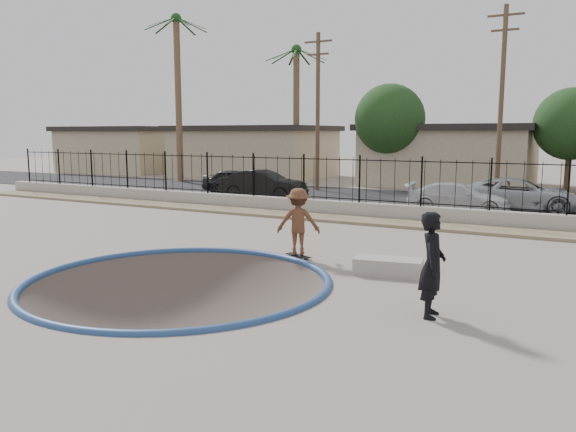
% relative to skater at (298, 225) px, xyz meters
% --- Properties ---
extents(ground, '(120.00, 120.00, 2.20)m').
position_rel_skater_xyz_m(ground, '(-1.26, 9.48, -2.00)').
color(ground, slate).
rests_on(ground, ground).
extents(bowl_pit, '(6.84, 6.84, 1.80)m').
position_rel_skater_xyz_m(bowl_pit, '(-1.26, -3.52, -0.90)').
color(bowl_pit, '#4E423C').
rests_on(bowl_pit, ground).
extents(coping_ring, '(7.04, 7.04, 0.20)m').
position_rel_skater_xyz_m(coping_ring, '(-1.26, -3.52, -0.90)').
color(coping_ring, navy).
rests_on(coping_ring, ground).
extents(rock_strip, '(42.00, 1.60, 0.11)m').
position_rel_skater_xyz_m(rock_strip, '(-1.26, 6.68, -0.85)').
color(rock_strip, tan).
rests_on(rock_strip, ground).
extents(retaining_wall, '(42.00, 0.45, 0.60)m').
position_rel_skater_xyz_m(retaining_wall, '(-1.26, 7.78, -0.60)').
color(retaining_wall, '#9C9389').
rests_on(retaining_wall, ground).
extents(fence, '(40.00, 0.04, 1.80)m').
position_rel_skater_xyz_m(fence, '(-1.26, 7.78, 0.60)').
color(fence, black).
rests_on(fence, retaining_wall).
extents(street, '(90.00, 8.00, 0.04)m').
position_rel_skater_xyz_m(street, '(-1.26, 14.48, -0.88)').
color(street, black).
rests_on(street, ground).
extents(house_west_far, '(10.60, 8.60, 3.90)m').
position_rel_skater_xyz_m(house_west_far, '(-29.26, 23.98, 1.07)').
color(house_west_far, tan).
rests_on(house_west_far, ground).
extents(house_west, '(11.60, 8.60, 3.90)m').
position_rel_skater_xyz_m(house_west, '(-16.26, 23.98, 1.07)').
color(house_west, tan).
rests_on(house_west, ground).
extents(house_center, '(10.60, 8.60, 3.90)m').
position_rel_skater_xyz_m(house_center, '(-1.26, 23.98, 1.07)').
color(house_center, tan).
rests_on(house_center, ground).
extents(palm_left, '(2.30, 2.30, 11.30)m').
position_rel_skater_xyz_m(palm_left, '(-18.26, 17.48, 7.05)').
color(palm_left, brown).
rests_on(palm_left, ground).
extents(palm_mid, '(2.30, 2.30, 9.30)m').
position_rel_skater_xyz_m(palm_mid, '(-11.26, 21.48, 5.79)').
color(palm_mid, brown).
rests_on(palm_mid, ground).
extents(utility_pole_left, '(1.70, 0.24, 9.00)m').
position_rel_skater_xyz_m(utility_pole_left, '(-7.26, 16.48, 3.80)').
color(utility_pole_left, '#473323').
rests_on(utility_pole_left, ground).
extents(utility_pole_mid, '(1.70, 0.24, 9.50)m').
position_rel_skater_xyz_m(utility_pole_mid, '(2.74, 16.48, 4.05)').
color(utility_pole_mid, '#473323').
rests_on(utility_pole_mid, ground).
extents(street_tree_left, '(4.32, 4.32, 6.36)m').
position_rel_skater_xyz_m(street_tree_left, '(-4.26, 20.48, 3.29)').
color(street_tree_left, '#473323').
rests_on(street_tree_left, ground).
extents(street_tree_mid, '(3.96, 3.96, 5.83)m').
position_rel_skater_xyz_m(street_tree_mid, '(5.74, 21.48, 2.94)').
color(street_tree_mid, '#473323').
rests_on(street_tree_mid, ground).
extents(skater, '(1.33, 1.07, 1.80)m').
position_rel_skater_xyz_m(skater, '(0.00, 0.00, 0.00)').
color(skater, brown).
rests_on(skater, ground).
extents(skateboard, '(0.87, 0.50, 0.07)m').
position_rel_skater_xyz_m(skateboard, '(-0.00, 0.00, -0.84)').
color(skateboard, black).
rests_on(skateboard, ground).
extents(videographer, '(0.58, 0.78, 1.96)m').
position_rel_skater_xyz_m(videographer, '(4.43, -3.22, 0.08)').
color(videographer, black).
rests_on(videographer, ground).
extents(concrete_ledge, '(1.70, 0.96, 0.40)m').
position_rel_skater_xyz_m(concrete_ledge, '(2.74, -0.62, -0.70)').
color(concrete_ledge, '#A0978E').
rests_on(concrete_ledge, ground).
extents(car_a, '(4.07, 1.73, 1.37)m').
position_rel_skater_xyz_m(car_a, '(-10.16, 12.48, -0.18)').
color(car_a, black).
rests_on(car_a, street).
extents(car_b, '(4.53, 1.94, 1.45)m').
position_rel_skater_xyz_m(car_b, '(-7.76, 11.14, -0.14)').
color(car_b, black).
rests_on(car_b, street).
extents(car_c, '(4.41, 2.12, 1.24)m').
position_rel_skater_xyz_m(car_c, '(1.99, 10.88, -0.25)').
color(car_c, silver).
rests_on(car_c, street).
extents(car_d, '(5.30, 2.84, 1.41)m').
position_rel_skater_xyz_m(car_d, '(4.27, 12.48, -0.16)').
color(car_d, '#9D9FA5').
rests_on(car_d, street).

